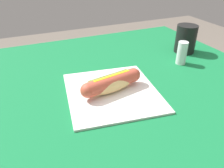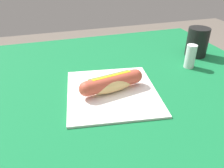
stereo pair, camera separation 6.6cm
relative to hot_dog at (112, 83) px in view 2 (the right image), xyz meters
name	(u,v)px [view 2 (the right image)]	position (x,y,z in m)	size (l,w,h in m)	color
dining_table	(104,122)	(-0.02, 0.01, -0.15)	(1.15, 1.01, 0.73)	brown
paper_wrapper	(112,92)	(0.00, 0.00, -0.03)	(0.26, 0.28, 0.01)	silver
hot_dog	(112,83)	(0.00, 0.00, 0.00)	(0.20, 0.08, 0.05)	#E5BC75
drinking_cup	(197,42)	(0.40, 0.17, 0.02)	(0.08, 0.08, 0.11)	black
salt_shaker	(190,56)	(0.32, 0.08, 0.01)	(0.04, 0.04, 0.08)	silver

